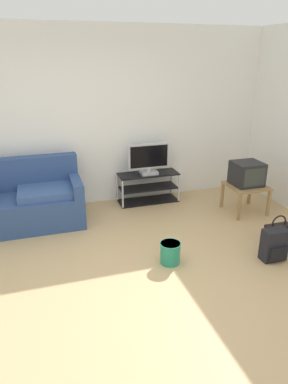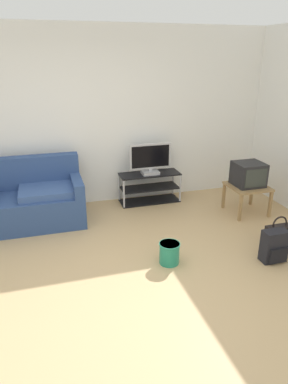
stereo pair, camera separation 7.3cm
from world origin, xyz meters
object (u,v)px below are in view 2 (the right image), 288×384
Objects in this scene: flat_tv at (150,159)px; cleaning_bucket at (169,252)px; handbag at (278,233)px; couch at (9,202)px; side_table at (247,189)px; crt_tv at (249,174)px; backpack at (274,246)px; tv_stand at (150,188)px.

flat_tv is 2.63× the size of cleaning_bucket.
cleaning_bucket is at bearing -177.60° from handbag.
couch is at bearing 138.88° from cleaning_bucket.
cleaning_bucket is (-1.51, -0.06, 0.01)m from handbag.
flat_tv is 1.82× the size of handbag.
couch is 3.65× the size of side_table.
crt_tv is at bearing -31.68° from flat_tv.
backpack is 1.22m from cleaning_bucket.
tv_stand is at bearing 90.00° from flat_tv.
flat_tv is at bearing 148.32° from crt_tv.
side_table is 1.39m from backpack.
flat_tv is 1.74× the size of backpack.
crt_tv is at bearing 90.00° from side_table.
couch is 3.48m from crt_tv.
couch is 2.19m from flat_tv.
tv_stand is 1.57m from crt_tv.
side_table reaches higher than handbag.
flat_tv is at bearing 123.80° from handbag.
tv_stand is at bearing 147.09° from side_table.
flat_tv reaches higher than couch.
tv_stand is (2.14, 0.26, -0.10)m from couch.
backpack reaches higher than handbag.
flat_tv is at bearing 134.68° from backpack.
couch is at bearing -173.56° from flat_tv.
flat_tv reaches higher than backpack.
crt_tv is (3.43, -0.55, 0.27)m from couch.
flat_tv is at bearing 6.44° from couch.
flat_tv is at bearing 79.69° from cleaning_bucket.
couch is at bearing -172.97° from tv_stand.
couch is at bearing 170.86° from crt_tv.
couch is 7.96× the size of cleaning_bucket.
crt_tv reaches higher than handbag.
tv_stand is 2.52× the size of backpack.
backpack is 1.51× the size of cleaning_bucket.
tv_stand is at bearing 123.47° from handbag.
side_table is 1.44× the size of backpack.
side_table is 1.33× the size of crt_tv.
crt_tv is 1.64× the size of cleaning_bucket.
cleaning_bucket is at bearing -100.31° from flat_tv.
couch reaches higher than cleaning_bucket.
couch is 2.16m from tv_stand.
side_table is 1.92m from cleaning_bucket.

